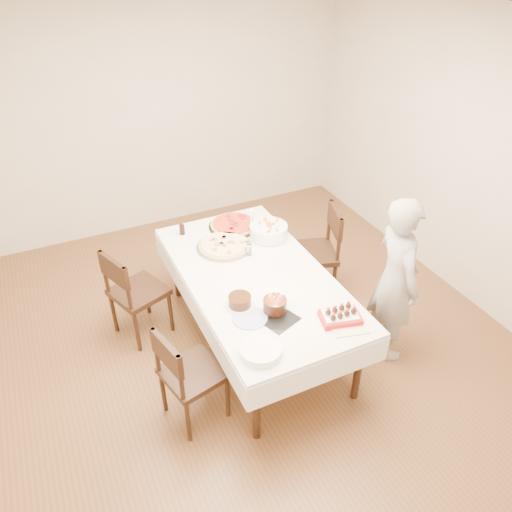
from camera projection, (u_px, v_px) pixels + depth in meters
name	position (u px, v px, depth m)	size (l,w,h in m)	color
floor	(254.00, 341.00, 4.61)	(5.00, 5.00, 0.00)	brown
wall_back	(161.00, 116.00, 5.71)	(4.50, 0.04, 2.70)	beige
wall_right	(472.00, 162.00, 4.64)	(0.04, 5.00, 2.70)	beige
ceiling	(253.00, 23.00, 3.08)	(5.00, 5.00, 0.00)	white
dining_table	(256.00, 309.00, 4.41)	(1.14, 2.14, 0.75)	white
chair_right_savory	(312.00, 253.00, 4.93)	(0.50, 0.50, 0.98)	black
chair_left_savory	(139.00, 292.00, 4.47)	(0.47, 0.47, 0.93)	black
chair_left_dessert	(193.00, 373.00, 3.70)	(0.45, 0.45, 0.89)	black
person	(396.00, 280.00, 4.13)	(0.55, 0.36, 1.52)	#9F9A96
pizza_white	(224.00, 246.00, 4.53)	(0.51, 0.51, 0.04)	beige
pizza_pepperoni	(234.00, 225.00, 4.84)	(0.49, 0.49, 0.04)	red
red_placemat	(268.00, 233.00, 4.74)	(0.27, 0.27, 0.01)	#B21E1E
pasta_bowl	(269.00, 231.00, 4.66)	(0.35, 0.35, 0.11)	white
taper_candle	(251.00, 221.00, 4.67)	(0.06, 0.06, 0.27)	white
shaker_pair	(249.00, 250.00, 4.41)	(0.09, 0.09, 0.11)	white
cola_glass	(182.00, 230.00, 4.71)	(0.05, 0.05, 0.10)	black
layer_cake	(240.00, 301.00, 3.84)	(0.23, 0.23, 0.09)	#381C0E
cake_board	(278.00, 319.00, 3.74)	(0.26, 0.26, 0.01)	black
birthday_cake	(275.00, 302.00, 3.76)	(0.18, 0.18, 0.17)	#32190D
strawberry_box	(340.00, 316.00, 3.71)	(0.29, 0.20, 0.07)	#B01714
box_lid	(349.00, 328.00, 3.66)	(0.27, 0.18, 0.02)	beige
plate_stack	(261.00, 351.00, 3.42)	(0.30, 0.30, 0.06)	white
china_plate	(250.00, 318.00, 3.74)	(0.27, 0.27, 0.01)	white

